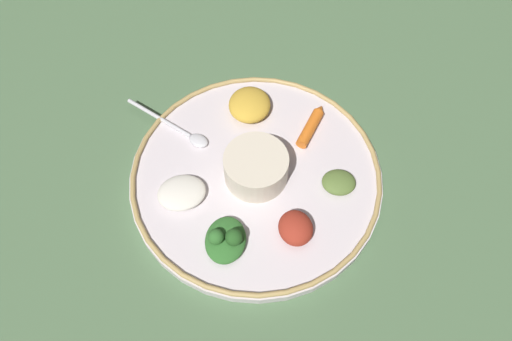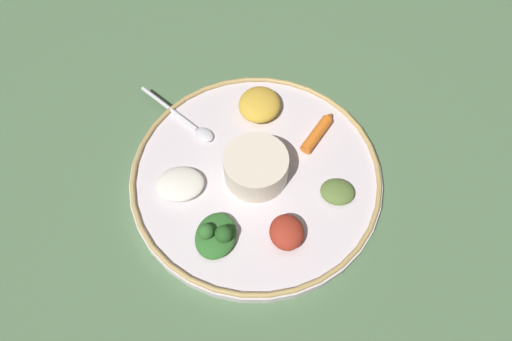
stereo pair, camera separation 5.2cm
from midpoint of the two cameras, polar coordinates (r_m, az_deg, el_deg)
The scene contains 11 objects.
ground_plane at distance 0.82m, azimuth 1.81°, elevation -1.23°, with size 2.40×2.40×0.00m, color #4C6B47.
platter at distance 0.82m, azimuth 1.82°, elevation -0.94°, with size 0.40×0.40×0.02m, color silver.
platter_rim at distance 0.81m, azimuth 1.85°, elevation -0.53°, with size 0.40×0.40×0.01m, color tan.
center_bowl at distance 0.79m, azimuth 1.89°, elevation 0.32°, with size 0.10×0.10×0.05m.
spoon at distance 0.86m, azimuth -5.95°, elevation 5.32°, with size 0.05×0.17×0.01m.
greens_pile at distance 0.75m, azimuth -2.48°, elevation -7.35°, with size 0.09×0.08×0.04m.
carrot_near_spoon at distance 0.85m, azimuth 8.73°, elevation 4.21°, with size 0.09×0.03×0.02m.
mound_lentil_yellow at distance 0.87m, azimuth 2.13°, elevation 7.28°, with size 0.08×0.07×0.03m, color gold.
mound_beet at distance 0.75m, azimuth 5.45°, elevation -7.00°, with size 0.06×0.05×0.03m, color maroon.
mound_collards at distance 0.80m, azimuth 10.93°, elevation -2.45°, with size 0.05×0.05×0.02m, color #567033.
mound_rice_white at distance 0.80m, azimuth -6.64°, elevation -1.62°, with size 0.07×0.06×0.02m, color silver.
Camera 2 is at (-0.35, -0.19, 0.72)m, focal length 35.81 mm.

